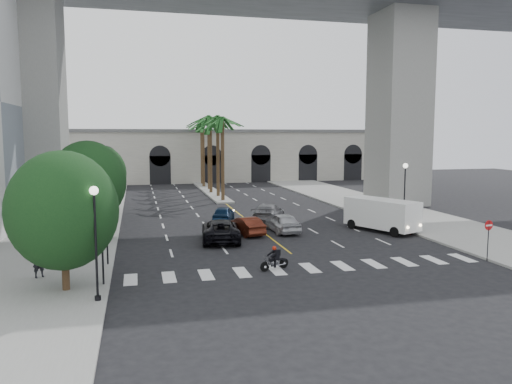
# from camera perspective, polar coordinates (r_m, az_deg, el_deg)

# --- Properties ---
(ground) EXTENTS (140.00, 140.00, 0.00)m
(ground) POSITION_cam_1_polar(r_m,az_deg,el_deg) (30.48, 5.22, -7.92)
(ground) COLOR black
(ground) RESTS_ON ground
(sidewalk_left) EXTENTS (8.00, 100.00, 0.15)m
(sidewalk_left) POSITION_cam_1_polar(r_m,az_deg,el_deg) (43.93, -20.48, -3.74)
(sidewalk_left) COLOR gray
(sidewalk_left) RESTS_ON ground
(sidewalk_right) EXTENTS (8.00, 100.00, 0.15)m
(sidewalk_right) POSITION_cam_1_polar(r_m,az_deg,el_deg) (50.02, 16.07, -2.37)
(sidewalk_right) COLOR gray
(sidewalk_right) RESTS_ON ground
(median) EXTENTS (2.00, 24.00, 0.20)m
(median) POSITION_cam_1_polar(r_m,az_deg,el_deg) (67.05, -5.24, 0.09)
(median) COLOR gray
(median) RESTS_ON ground
(pier_building) EXTENTS (71.00, 10.50, 8.50)m
(pier_building) POSITION_cam_1_polar(r_m,az_deg,el_deg) (83.55, -6.96, 4.20)
(pier_building) COLOR beige
(pier_building) RESTS_ON ground
(bridge) EXTENTS (75.00, 13.00, 26.00)m
(bridge) POSITION_cam_1_polar(r_m,az_deg,el_deg) (52.74, 1.08, 18.48)
(bridge) COLOR gray
(bridge) RESTS_ON ground
(palm_a) EXTENTS (3.20, 3.20, 10.30)m
(palm_a) POSITION_cam_1_polar(r_m,az_deg,el_deg) (56.77, -3.87, 8.03)
(palm_a) COLOR #47331E
(palm_a) RESTS_ON ground
(palm_b) EXTENTS (3.20, 3.20, 10.60)m
(palm_b) POSITION_cam_1_polar(r_m,az_deg,el_deg) (60.74, -4.41, 8.19)
(palm_b) COLOR #47331E
(palm_b) RESTS_ON ground
(palm_c) EXTENTS (3.20, 3.20, 10.10)m
(palm_c) POSITION_cam_1_polar(r_m,az_deg,el_deg) (64.63, -5.24, 7.67)
(palm_c) COLOR #47331E
(palm_c) RESTS_ON ground
(palm_d) EXTENTS (3.20, 3.20, 10.90)m
(palm_d) POSITION_cam_1_polar(r_m,az_deg,el_deg) (68.66, -5.44, 8.22)
(palm_d) COLOR #47331E
(palm_d) RESTS_ON ground
(palm_e) EXTENTS (3.20, 3.20, 10.40)m
(palm_e) POSITION_cam_1_polar(r_m,az_deg,el_deg) (72.57, -6.08, 7.75)
(palm_e) COLOR #47331E
(palm_e) RESTS_ON ground
(palm_f) EXTENTS (3.20, 3.20, 10.70)m
(palm_f) POSITION_cam_1_polar(r_m,az_deg,el_deg) (76.58, -6.25, 7.89)
(palm_f) COLOR #47331E
(palm_f) RESTS_ON ground
(street_tree_near) EXTENTS (5.20, 5.20, 6.89)m
(street_tree_near) POSITION_cam_1_polar(r_m,az_deg,el_deg) (25.43, -21.20, -1.98)
(street_tree_near) COLOR #382616
(street_tree_near) RESTS_ON ground
(street_tree_mid) EXTENTS (5.44, 5.44, 7.21)m
(street_tree_mid) POSITION_cam_1_polar(r_m,az_deg,el_deg) (38.25, -18.65, 1.12)
(street_tree_mid) COLOR #382616
(street_tree_mid) RESTS_ON ground
(street_tree_far) EXTENTS (5.04, 5.04, 6.68)m
(street_tree_far) POSITION_cam_1_polar(r_m,az_deg,el_deg) (50.20, -17.43, 2.01)
(street_tree_far) COLOR #382616
(street_tree_far) RESTS_ON ground
(lamp_post_left_near) EXTENTS (0.40, 0.40, 5.35)m
(lamp_post_left_near) POSITION_cam_1_polar(r_m,az_deg,el_deg) (23.43, -17.88, -4.54)
(lamp_post_left_near) COLOR black
(lamp_post_left_near) RESTS_ON ground
(lamp_post_left_far) EXTENTS (0.40, 0.40, 5.35)m
(lamp_post_left_far) POSITION_cam_1_polar(r_m,az_deg,el_deg) (44.20, -15.85, 0.61)
(lamp_post_left_far) COLOR black
(lamp_post_left_far) RESTS_ON ground
(lamp_post_right) EXTENTS (0.40, 0.40, 5.35)m
(lamp_post_right) POSITION_cam_1_polar(r_m,az_deg,el_deg) (41.82, 16.62, 0.26)
(lamp_post_right) COLOR black
(lamp_post_right) RESTS_ON ground
(traffic_signal_near) EXTENTS (0.25, 0.18, 3.65)m
(traffic_signal_near) POSITION_cam_1_polar(r_m,az_deg,el_deg) (26.00, -17.19, -5.03)
(traffic_signal_near) COLOR black
(traffic_signal_near) RESTS_ON ground
(traffic_signal_far) EXTENTS (0.25, 0.18, 3.65)m
(traffic_signal_far) POSITION_cam_1_polar(r_m,az_deg,el_deg) (29.93, -16.71, -3.52)
(traffic_signal_far) COLOR black
(traffic_signal_far) RESTS_ON ground
(motorcycle_rider) EXTENTS (1.81, 0.80, 1.37)m
(motorcycle_rider) POSITION_cam_1_polar(r_m,az_deg,el_deg) (28.48, 2.22, -7.64)
(motorcycle_rider) COLOR black
(motorcycle_rider) RESTS_ON ground
(car_a) EXTENTS (2.06, 4.59, 1.53)m
(car_a) POSITION_cam_1_polar(r_m,az_deg,el_deg) (39.22, 3.06, -3.50)
(car_a) COLOR #ACADB1
(car_a) RESTS_ON ground
(car_b) EXTENTS (2.37, 4.38, 1.37)m
(car_b) POSITION_cam_1_polar(r_m,az_deg,el_deg) (38.32, -1.18, -3.85)
(car_b) COLOR #4E1B0F
(car_b) RESTS_ON ground
(car_c) EXTENTS (3.29, 5.95, 1.58)m
(car_c) POSITION_cam_1_polar(r_m,az_deg,el_deg) (36.06, -4.07, -4.36)
(car_c) COLOR black
(car_c) RESTS_ON ground
(car_d) EXTENTS (4.36, 6.06, 1.63)m
(car_d) POSITION_cam_1_polar(r_m,az_deg,el_deg) (43.48, 1.37, -2.44)
(car_d) COLOR #5A5A5F
(car_d) RESTS_ON ground
(car_e) EXTENTS (2.77, 4.25, 1.35)m
(car_e) POSITION_cam_1_polar(r_m,az_deg,el_deg) (44.20, -3.73, -2.49)
(car_e) COLOR #0E2444
(car_e) RESTS_ON ground
(cargo_van) EXTENTS (4.46, 6.36, 2.55)m
(cargo_van) POSITION_cam_1_polar(r_m,az_deg,el_deg) (40.65, 14.21, -2.41)
(cargo_van) COLOR white
(cargo_van) RESTS_ON ground
(pedestrian_a) EXTENTS (0.81, 0.73, 1.85)m
(pedestrian_a) POSITION_cam_1_polar(r_m,az_deg,el_deg) (28.70, -23.56, -7.15)
(pedestrian_a) COLOR black
(pedestrian_a) RESTS_ON sidewalk_left
(pedestrian_b) EXTENTS (1.05, 0.95, 1.77)m
(pedestrian_b) POSITION_cam_1_polar(r_m,az_deg,el_deg) (32.18, -23.37, -5.77)
(pedestrian_b) COLOR black
(pedestrian_b) RESTS_ON sidewalk_left
(do_not_enter_sign) EXTENTS (0.61, 0.11, 2.50)m
(do_not_enter_sign) POSITION_cam_1_polar(r_m,az_deg,el_deg) (33.16, 25.04, -4.12)
(do_not_enter_sign) COLOR black
(do_not_enter_sign) RESTS_ON ground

